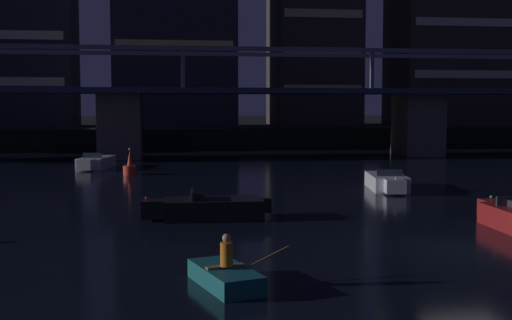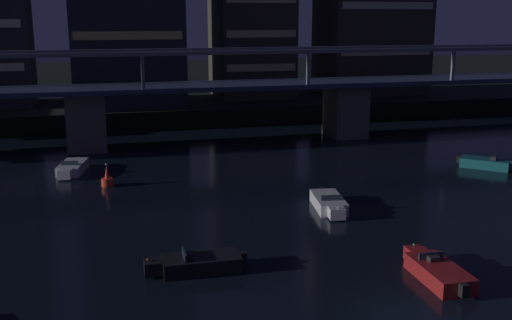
% 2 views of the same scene
% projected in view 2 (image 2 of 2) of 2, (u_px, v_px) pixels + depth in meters
% --- Properties ---
extents(ground_plane, '(400.00, 400.00, 0.00)m').
position_uv_depth(ground_plane, '(402.00, 315.00, 26.10)').
color(ground_plane, black).
extents(far_riverbank, '(240.00, 80.00, 2.20)m').
position_uv_depth(far_riverbank, '(168.00, 83.00, 106.78)').
color(far_riverbank, black).
rests_on(far_riverbank, ground).
extents(river_bridge, '(86.05, 6.40, 9.38)m').
position_uv_depth(river_bridge, '(223.00, 101.00, 60.88)').
color(river_bridge, '#605B51').
rests_on(river_bridge, ground).
extents(tower_central, '(9.54, 10.65, 21.22)m').
position_uv_depth(tower_central, '(251.00, 15.00, 78.79)').
color(tower_central, '#38332D').
rests_on(tower_central, far_riverbank).
extents(speedboat_near_left, '(5.20, 1.87, 1.16)m').
position_uv_depth(speedboat_near_left, '(197.00, 264.00, 30.50)').
color(speedboat_near_left, black).
rests_on(speedboat_near_left, ground).
extents(speedboat_near_center, '(2.56, 5.22, 1.16)m').
position_uv_depth(speedboat_near_center, '(72.00, 168.00, 49.73)').
color(speedboat_near_center, silver).
rests_on(speedboat_near_center, ground).
extents(speedboat_near_right, '(2.38, 5.23, 1.16)m').
position_uv_depth(speedboat_near_right, '(329.00, 203.00, 40.35)').
color(speedboat_near_right, silver).
rests_on(speedboat_near_right, ground).
extents(speedboat_mid_center, '(1.92, 5.21, 1.16)m').
position_uv_depth(speedboat_mid_center, '(437.00, 271.00, 29.58)').
color(speedboat_mid_center, maroon).
rests_on(speedboat_mid_center, ground).
extents(speedboat_mid_right, '(4.44, 4.33, 1.16)m').
position_uv_depth(speedboat_mid_right, '(488.00, 163.00, 51.28)').
color(speedboat_mid_right, '#196066').
rests_on(speedboat_mid_right, ground).
extents(channel_buoy, '(0.90, 0.90, 1.76)m').
position_uv_depth(channel_buoy, '(107.00, 180.00, 45.88)').
color(channel_buoy, red).
rests_on(channel_buoy, ground).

